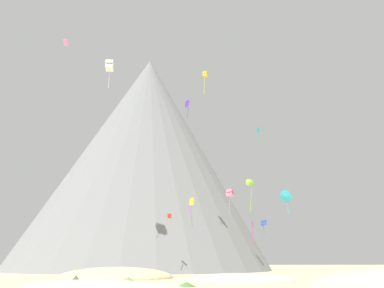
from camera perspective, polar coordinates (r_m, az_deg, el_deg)
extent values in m
ellipsoid|color=beige|center=(47.11, 7.94, -21.15)|extent=(15.33, 13.34, 1.76)
ellipsoid|color=#C6B284|center=(54.95, -12.20, -20.52)|extent=(22.99, 22.91, 3.06)
cone|color=#386633|center=(39.82, -18.39, -20.24)|extent=(1.77, 1.77, 1.01)
cone|color=#477238|center=(36.18, -0.89, -21.81)|extent=(2.53, 2.53, 0.46)
cone|color=#568442|center=(47.46, 12.56, -20.37)|extent=(2.61, 2.61, 0.85)
cone|color=#668C4C|center=(37.45, -10.38, -21.10)|extent=(3.78, 3.78, 0.87)
cone|color=slate|center=(105.73, -7.50, -1.84)|extent=(73.13, 73.13, 64.60)
cone|color=slate|center=(95.28, -6.54, -7.38)|extent=(29.51, 29.51, 40.93)
cone|color=slate|center=(105.63, -3.02, -11.54)|extent=(32.26, 32.26, 30.07)
cube|color=#D1339E|center=(70.60, 9.81, -12.72)|extent=(0.45, 0.58, 1.12)
cylinder|color=#D1339E|center=(70.40, 9.83, -14.52)|extent=(0.20, 0.33, 3.34)
cone|color=#8CD133|center=(60.65, 9.38, -6.17)|extent=(1.46, 0.77, 1.42)
cylinder|color=#8CD133|center=(60.13, 9.56, -8.85)|extent=(0.55, 0.41, 4.36)
cube|color=red|center=(66.41, -3.69, -11.57)|extent=(0.77, 0.77, 0.92)
cylinder|color=orange|center=(66.20, -3.70, -13.33)|extent=(0.40, 0.22, 3.22)
cone|color=green|center=(80.56, -4.74, -11.51)|extent=(1.16, 1.37, 1.24)
cube|color=orange|center=(75.89, -15.45, -13.35)|extent=(0.44, 1.03, 1.42)
cylinder|color=orange|center=(75.71, -15.56, -15.46)|extent=(0.61, 0.36, 4.23)
cube|color=white|center=(70.33, -13.26, 11.97)|extent=(1.46, 1.58, 1.07)
cube|color=white|center=(70.77, -13.21, 12.57)|extent=(1.46, 1.58, 1.07)
cylinder|color=white|center=(69.19, -13.31, 10.31)|extent=(0.12, 0.12, 4.01)
cube|color=blue|center=(67.85, 11.62, -12.64)|extent=(1.01, 0.95, 0.61)
cube|color=blue|center=(67.90, 11.59, -12.21)|extent=(1.01, 0.95, 0.61)
cylinder|color=blue|center=(67.74, 11.59, -13.46)|extent=(0.11, 0.11, 1.54)
cone|color=#33BCDB|center=(65.77, 14.96, -8.23)|extent=(2.12, 2.33, 2.19)
cylinder|color=#33BCDB|center=(65.53, 15.29, -10.03)|extent=(0.27, 0.18, 1.93)
cube|color=gold|center=(64.75, -0.05, -9.33)|extent=(0.84, 0.74, 1.45)
cylinder|color=purple|center=(64.38, -0.12, -11.66)|extent=(0.48, 0.14, 3.86)
cone|color=#5138B2|center=(77.44, -0.71, 6.54)|extent=(1.21, 1.69, 1.77)
cylinder|color=#5138B2|center=(76.59, -0.67, 5.14)|extent=(0.29, 0.25, 2.36)
cube|color=#E5668C|center=(64.20, -19.84, 15.26)|extent=(1.03, 0.54, 1.52)
cube|color=pink|center=(62.29, 6.26, -8.17)|extent=(1.59, 1.58, 0.64)
cube|color=pink|center=(62.41, 6.24, -7.60)|extent=(1.59, 1.58, 0.64)
cylinder|color=pink|center=(61.96, 6.10, -9.76)|extent=(0.26, 0.23, 3.00)
cube|color=yellow|center=(79.19, 2.16, 11.09)|extent=(1.21, 1.20, 0.47)
cube|color=yellow|center=(79.45, 2.15, 11.41)|extent=(1.21, 1.20, 0.47)
cylinder|color=yellow|center=(78.02, 2.00, 9.57)|extent=(0.13, 0.26, 4.38)
cube|color=teal|center=(82.10, 10.66, 2.24)|extent=(0.45, 0.83, 1.31)
cylinder|color=teal|center=(81.45, 10.69, 1.02)|extent=(0.14, 0.41, 2.42)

